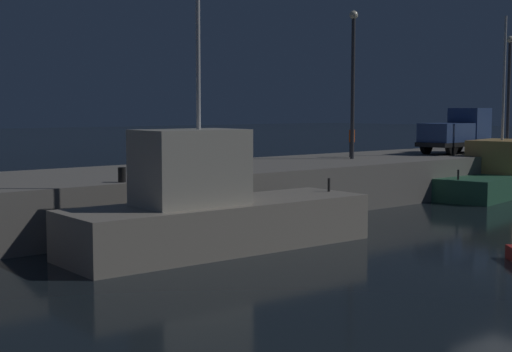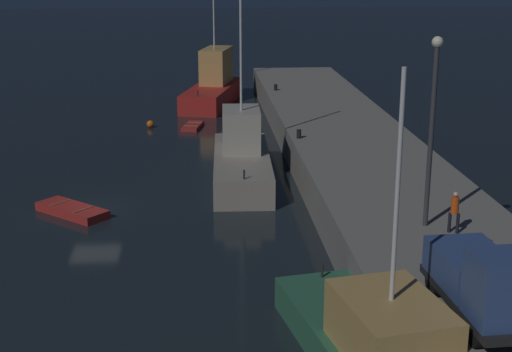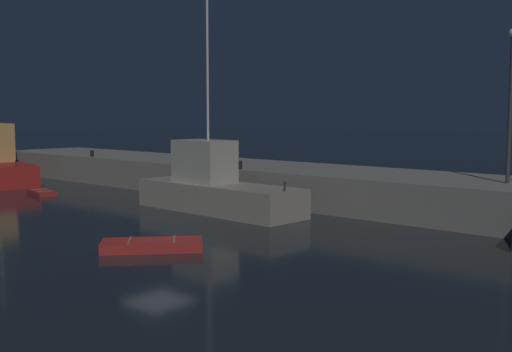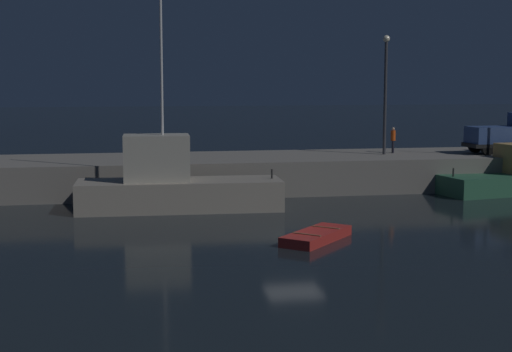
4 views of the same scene
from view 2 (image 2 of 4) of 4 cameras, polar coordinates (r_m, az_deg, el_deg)
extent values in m
plane|color=black|center=(39.37, -12.42, -2.48)|extent=(320.00, 320.00, 0.00)
cube|color=gray|center=(39.77, 9.24, -0.53)|extent=(71.34, 7.63, 2.09)
cube|color=gray|center=(43.01, -1.10, 0.64)|extent=(10.91, 3.57, 1.60)
cube|color=#ADA899|center=(43.67, -1.15, 3.60)|extent=(3.50, 2.30, 2.43)
cylinder|color=silver|center=(42.47, -1.18, 10.58)|extent=(0.14, 0.14, 8.31)
cylinder|color=#262626|center=(37.94, -0.92, 0.12)|extent=(0.10, 0.10, 0.50)
cube|color=red|center=(65.92, -3.40, 6.20)|extent=(11.51, 5.88, 1.64)
cube|color=tan|center=(67.38, -3.07, 8.47)|extent=(5.00, 3.22, 3.10)
cylinder|color=silver|center=(66.21, -3.27, 12.26)|extent=(0.14, 0.14, 5.94)
cylinder|color=#262626|center=(60.87, -4.50, 6.35)|extent=(0.10, 0.10, 0.50)
cube|color=tan|center=(22.57, 10.30, -11.42)|extent=(4.32, 3.40, 1.78)
cylinder|color=silver|center=(20.99, 10.82, -0.95)|extent=(0.14, 0.14, 6.77)
cylinder|color=#262626|center=(27.64, 5.10, -7.27)|extent=(0.10, 0.10, 0.50)
cube|color=#B22823|center=(38.72, -13.94, -2.58)|extent=(3.80, 4.01, 0.43)
cube|color=olive|center=(39.31, -14.79, -1.99)|extent=(1.05, 0.94, 0.04)
cube|color=olive|center=(37.98, -13.11, -2.52)|extent=(1.05, 0.94, 0.04)
cube|color=#B22823|center=(56.95, -4.88, 3.84)|extent=(3.05, 1.77, 0.29)
cube|color=olive|center=(56.31, -5.02, 3.86)|extent=(0.31, 1.06, 0.04)
cube|color=olive|center=(57.51, -4.75, 4.14)|extent=(0.31, 1.06, 0.04)
sphere|color=orange|center=(57.41, -8.12, 3.97)|extent=(0.56, 0.56, 0.56)
cylinder|color=#38383D|center=(29.85, 13.29, 2.77)|extent=(0.20, 0.20, 7.18)
sphere|color=#F9EFCC|center=(29.22, 13.78, 9.97)|extent=(0.44, 0.44, 0.44)
cylinder|color=black|center=(21.91, 16.55, -11.37)|extent=(0.91, 0.32, 0.90)
cylinder|color=black|center=(25.24, 17.08, -7.60)|extent=(0.91, 0.32, 0.90)
cylinder|color=black|center=(24.62, 13.52, -7.93)|extent=(0.91, 0.32, 0.90)
cube|color=black|center=(23.51, 16.86, -9.07)|extent=(5.22, 2.22, 0.25)
cube|color=#334C84|center=(21.80, 18.72, -8.16)|extent=(1.73, 2.05, 1.93)
cube|color=#334C84|center=(24.01, 16.11, -6.74)|extent=(3.07, 2.12, 1.07)
cylinder|color=black|center=(30.18, 15.23, -3.54)|extent=(0.13, 0.13, 0.81)
cylinder|color=black|center=(30.21, 14.64, -3.48)|extent=(0.13, 0.13, 0.81)
cylinder|color=#E54C14|center=(29.96, 15.04, -2.19)|extent=(0.41, 0.41, 0.67)
sphere|color=beige|center=(29.82, 15.10, -1.37)|extent=(0.20, 0.20, 0.20)
cylinder|color=black|center=(60.91, 1.52, 6.82)|extent=(0.28, 0.28, 0.49)
cylinder|color=black|center=(44.57, 3.32, 3.24)|extent=(0.28, 0.28, 0.53)
camera|label=1|loc=(59.28, -21.32, 7.75)|focal=52.06mm
camera|label=3|loc=(28.48, -55.74, -5.14)|focal=43.78mm
camera|label=4|loc=(58.76, -45.21, 6.23)|focal=54.00mm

